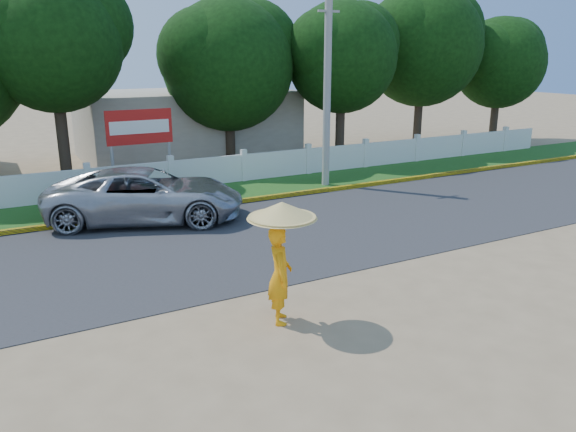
% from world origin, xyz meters
% --- Properties ---
extents(ground, '(120.00, 120.00, 0.00)m').
position_xyz_m(ground, '(0.00, 0.00, 0.00)').
color(ground, '#9E8460').
rests_on(ground, ground).
extents(road, '(60.00, 7.00, 0.02)m').
position_xyz_m(road, '(0.00, 4.50, 0.01)').
color(road, '#38383A').
rests_on(road, ground).
extents(grass_verge, '(60.00, 3.50, 0.03)m').
position_xyz_m(grass_verge, '(0.00, 9.75, 0.01)').
color(grass_verge, '#2D601E').
rests_on(grass_verge, ground).
extents(curb, '(40.00, 0.18, 0.16)m').
position_xyz_m(curb, '(0.00, 8.05, 0.08)').
color(curb, yellow).
rests_on(curb, ground).
extents(fence, '(40.00, 0.10, 1.10)m').
position_xyz_m(fence, '(0.00, 11.20, 0.55)').
color(fence, silver).
rests_on(fence, ground).
extents(building_near, '(10.00, 6.00, 3.20)m').
position_xyz_m(building_near, '(3.00, 18.00, 1.60)').
color(building_near, '#B7AD99').
rests_on(building_near, ground).
extents(utility_pole, '(0.28, 0.28, 7.24)m').
position_xyz_m(utility_pole, '(5.51, 9.02, 3.62)').
color(utility_pole, gray).
rests_on(utility_pole, ground).
extents(vehicle, '(6.45, 4.69, 1.63)m').
position_xyz_m(vehicle, '(-1.90, 7.56, 0.82)').
color(vehicle, '#A6A8AE').
rests_on(vehicle, ground).
extents(monk_with_parasol, '(1.31, 1.31, 2.38)m').
position_xyz_m(monk_with_parasol, '(-1.45, -0.38, 1.55)').
color(monk_with_parasol, '#FF9D0D').
rests_on(monk_with_parasol, ground).
extents(billboard, '(2.50, 0.13, 2.95)m').
position_xyz_m(billboard, '(-0.79, 12.30, 2.14)').
color(billboard, gray).
rests_on(billboard, ground).
extents(tree_row, '(39.51, 7.51, 8.41)m').
position_xyz_m(tree_row, '(3.03, 14.34, 4.76)').
color(tree_row, '#473828').
rests_on(tree_row, ground).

